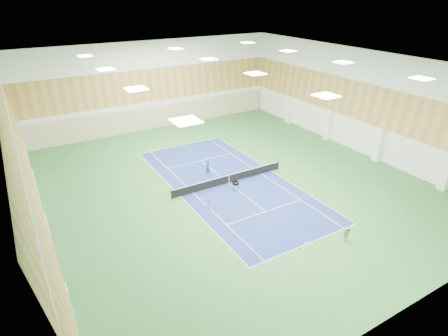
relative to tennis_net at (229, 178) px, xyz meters
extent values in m
plane|color=#2F6F32|center=(0.00, 0.00, -0.55)|extent=(40.00, 40.00, 0.00)
cube|color=navy|center=(0.00, 0.00, -0.55)|extent=(10.97, 23.77, 0.01)
cube|color=#C6B793|center=(0.00, 19.75, 1.05)|extent=(35.40, 0.16, 3.20)
cube|color=#593319|center=(-17.92, -8.00, 0.55)|extent=(0.08, 1.80, 2.20)
cube|color=#593319|center=(-17.92, 0.00, 0.55)|extent=(0.08, 1.80, 2.20)
imported|color=#214597|center=(-0.95, 2.83, 0.32)|extent=(0.72, 0.58, 1.74)
imported|color=#97979F|center=(-4.14, -3.38, -0.01)|extent=(0.54, 0.42, 1.09)
imported|color=tan|center=(2.89, -13.11, 0.04)|extent=(0.74, 0.43, 1.18)
cone|color=#DE410B|center=(-3.85, -5.81, -0.43)|extent=(0.23, 0.23, 0.25)
cone|color=#E05B0B|center=(-1.57, -6.68, -0.42)|extent=(0.23, 0.23, 0.25)
cone|color=#E1610B|center=(1.13, -6.95, -0.43)|extent=(0.21, 0.21, 0.23)
cone|color=#F15F0C|center=(3.88, -6.90, -0.43)|extent=(0.22, 0.22, 0.24)
cone|color=orange|center=(-4.44, -11.36, -0.44)|extent=(0.20, 0.20, 0.22)
cone|color=orange|center=(-0.89, -12.11, -0.45)|extent=(0.18, 0.18, 0.20)
cone|color=#F84A0D|center=(1.07, -11.64, -0.45)|extent=(0.18, 0.18, 0.20)
cone|color=#DE4B0B|center=(3.80, -12.21, -0.45)|extent=(0.19, 0.19, 0.21)
camera|label=1|loc=(-17.81, -29.12, 17.68)|focal=30.00mm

